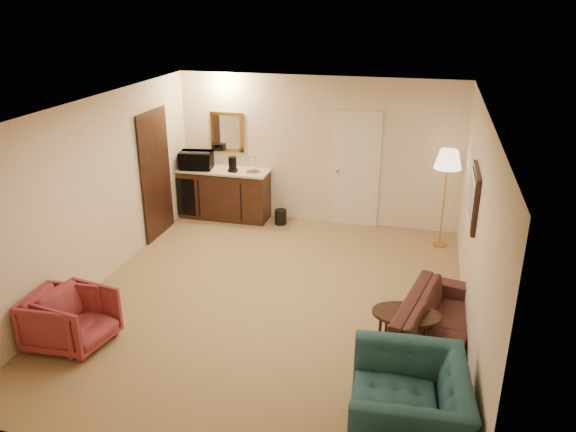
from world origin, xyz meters
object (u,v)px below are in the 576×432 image
Objects in this scene: rose_chair_far at (61,317)px; microwave at (196,158)px; wetbar_cabinet at (225,194)px; floor_lamp at (444,199)px; teal_armchair at (409,394)px; waste_bin at (281,217)px; rose_chair_near at (78,317)px; coffee_table at (405,330)px; sofa at (437,316)px; coffee_maker at (233,164)px.

microwave is at bearing -1.92° from rose_chair_far.
floor_lamp is at bearing -4.75° from wetbar_cabinet.
floor_lamp is at bearing 171.48° from teal_armchair.
rose_chair_near is at bearing -107.49° from waste_bin.
coffee_table is (3.89, 0.93, -0.14)m from rose_chair_far.
sofa is 1.64× the size of teal_armchair.
coffee_maker is (-3.65, 0.24, 0.25)m from floor_lamp.
teal_armchair is at bearing -58.61° from microwave.
microwave reaches higher than rose_chair_near.
teal_armchair is at bearing -54.04° from wetbar_cabinet.
teal_armchair is at bearing -176.15° from sofa.
waste_bin is (1.32, 4.19, -0.23)m from rose_chair_near.
rose_chair_far reaches higher than coffee_table.
sofa is at bearing -49.27° from waste_bin.
wetbar_cabinet is at bearing 175.25° from floor_lamp.
teal_armchair is at bearing -58.77° from coffee_maker.
teal_armchair is 1.51× the size of coffee_table.
teal_armchair is (3.55, -4.89, 0.06)m from wetbar_cabinet.
waste_bin is (-2.48, 4.82, -0.38)m from teal_armchair.
microwave reaches higher than coffee_table.
rose_chair_near is at bearing -93.36° from wetbar_cabinet.
sofa reaches higher than waste_bin.
teal_armchair reaches higher than coffee_table.
rose_chair_far is at bearing 116.54° from rose_chair_near.
floor_lamp reaches higher than waste_bin.
teal_armchair is 2.06× the size of microwave.
sofa is at bearing 22.87° from coffee_table.
floor_lamp is (4.10, 3.94, 0.44)m from rose_chair_near.
wetbar_cabinet is at bearing 135.54° from coffee_table.
floor_lamp reaches higher than sofa.
sofa reaches higher than rose_chair_far.
rose_chair_near is 0.93× the size of coffee_table.
teal_armchair is 3.85m from rose_chair_near.
wetbar_cabinet reaches higher than waste_bin.
coffee_table is 2.94× the size of waste_bin.
rose_chair_near is 4.27m from microwave.
microwave is at bearing -172.38° from wetbar_cabinet.
teal_armchair reaches higher than rose_chair_far.
coffee_maker is at bearing 134.55° from coffee_table.
rose_chair_far is at bearing -102.94° from teal_armchair.
microwave is (-3.95, 3.32, 0.89)m from coffee_table.
floor_lamp reaches higher than coffee_maker.
waste_bin is at bearing 174.86° from floor_lamp.
sofa is 7.28× the size of waste_bin.
floor_lamp reaches higher than wetbar_cabinet.
wetbar_cabinet is 4.99m from sofa.
microwave is 2.09× the size of coffee_maker.
rose_chair_near is at bearing 116.65° from sofa.
coffee_maker is (-0.87, -0.01, 0.92)m from waste_bin.
microwave is (-0.25, 4.20, 0.75)m from rose_chair_near.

